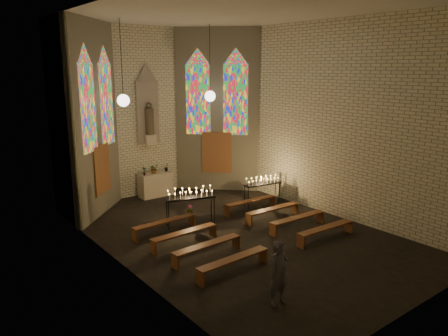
{
  "coord_description": "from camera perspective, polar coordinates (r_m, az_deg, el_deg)",
  "views": [
    {
      "loc": [
        -8.62,
        -10.43,
        5.35
      ],
      "look_at": [
        0.2,
        0.97,
        2.02
      ],
      "focal_mm": 35.0,
      "sensor_mm": 36.0,
      "label": 1
    }
  ],
  "objects": [
    {
      "name": "flower_vase_right",
      "position": [
        18.81,
        -7.53,
        0.11
      ],
      "size": [
        0.25,
        0.23,
        0.36
      ],
      "primitive_type": "imported",
      "rotation": [
        0.0,
        0.0,
        0.4
      ],
      "color": "#4C723F",
      "rests_on": "altar"
    },
    {
      "name": "pew_right_2",
      "position": [
        15.02,
        9.6,
        -6.59
      ],
      "size": [
        2.28,
        0.4,
        0.44
      ],
      "rotation": [
        0.0,
        0.0,
        -0.04
      ],
      "color": "brown",
      "rests_on": "ground"
    },
    {
      "name": "pew_left_1",
      "position": [
        13.61,
        -5.19,
        -8.57
      ],
      "size": [
        2.28,
        0.4,
        0.44
      ],
      "rotation": [
        0.0,
        0.0,
        0.04
      ],
      "color": "brown",
      "rests_on": "ground"
    },
    {
      "name": "room",
      "position": [
        16.36,
        -5.74,
        7.23
      ],
      "size": [
        8.22,
        12.43,
        7.0
      ],
      "color": "beige",
      "rests_on": "ground"
    },
    {
      "name": "pew_left_0",
      "position": [
        14.57,
        -7.75,
        -7.15
      ],
      "size": [
        2.28,
        0.4,
        0.44
      ],
      "rotation": [
        0.0,
        0.0,
        0.04
      ],
      "color": "brown",
      "rests_on": "ground"
    },
    {
      "name": "pew_left_3",
      "position": [
        11.81,
        1.25,
        -12.01
      ],
      "size": [
        2.28,
        0.4,
        0.44
      ],
      "rotation": [
        0.0,
        0.0,
        0.04
      ],
      "color": "brown",
      "rests_on": "ground"
    },
    {
      "name": "votive_stand_right",
      "position": [
        17.18,
        5.03,
        -1.83
      ],
      "size": [
        1.57,
        0.63,
        1.12
      ],
      "rotation": [
        0.0,
        0.0,
        -0.18
      ],
      "color": "black",
      "rests_on": "ground"
    },
    {
      "name": "votive_stand_left",
      "position": [
        14.99,
        -4.42,
        -3.56
      ],
      "size": [
        1.76,
        0.91,
        1.26
      ],
      "rotation": [
        0.0,
        0.0,
        -0.31
      ],
      "color": "black",
      "rests_on": "ground"
    },
    {
      "name": "pew_right_1",
      "position": [
        15.81,
        6.4,
        -5.48
      ],
      "size": [
        2.28,
        0.4,
        0.44
      ],
      "rotation": [
        0.0,
        0.0,
        -0.04
      ],
      "color": "brown",
      "rests_on": "ground"
    },
    {
      "name": "flower_vase_left",
      "position": [
        18.24,
        -10.39,
        -0.41
      ],
      "size": [
        0.19,
        0.13,
        0.36
      ],
      "primitive_type": "imported",
      "rotation": [
        0.0,
        0.0,
        0.0
      ],
      "color": "#4C723F",
      "rests_on": "altar"
    },
    {
      "name": "pew_right_3",
      "position": [
        14.29,
        13.16,
        -7.8
      ],
      "size": [
        2.28,
        0.4,
        0.44
      ],
      "rotation": [
        0.0,
        0.0,
        -0.04
      ],
      "color": "brown",
      "rests_on": "ground"
    },
    {
      "name": "visitor",
      "position": [
        10.31,
        7.17,
        -13.48
      ],
      "size": [
        0.58,
        0.4,
        1.54
      ],
      "primitive_type": "imported",
      "rotation": [
        0.0,
        0.0,
        -0.06
      ],
      "color": "#45444D",
      "rests_on": "ground"
    },
    {
      "name": "pew_left_2",
      "position": [
        12.68,
        -2.21,
        -10.18
      ],
      "size": [
        2.28,
        0.4,
        0.44
      ],
      "rotation": [
        0.0,
        0.0,
        0.04
      ],
      "color": "brown",
      "rests_on": "ground"
    },
    {
      "name": "flower_vase_center",
      "position": [
        18.52,
        -9.14,
        -0.06
      ],
      "size": [
        0.46,
        0.43,
        0.42
      ],
      "primitive_type": "imported",
      "rotation": [
        0.0,
        0.0,
        0.35
      ],
      "color": "#4C723F",
      "rests_on": "altar"
    },
    {
      "name": "altar",
      "position": [
        18.71,
        -8.91,
        -2.15
      ],
      "size": [
        1.4,
        0.6,
        1.0
      ],
      "primitive_type": "cube",
      "color": "beige",
      "rests_on": "ground"
    },
    {
      "name": "floor",
      "position": [
        14.55,
        1.74,
        -8.55
      ],
      "size": [
        12.0,
        12.0,
        0.0
      ],
      "primitive_type": "plane",
      "color": "black",
      "rests_on": "ground"
    },
    {
      "name": "aisle_flower_pot",
      "position": [
        16.34,
        -4.46,
        -5.44
      ],
      "size": [
        0.24,
        0.24,
        0.37
      ],
      "primitive_type": "imported",
      "rotation": [
        0.0,
        0.0,
        -0.19
      ],
      "color": "#4C723F",
      "rests_on": "ground"
    },
    {
      "name": "pew_right_0",
      "position": [
        16.64,
        3.53,
        -4.47
      ],
      "size": [
        2.28,
        0.4,
        0.44
      ],
      "rotation": [
        0.0,
        0.0,
        -0.04
      ],
      "color": "brown",
      "rests_on": "ground"
    }
  ]
}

